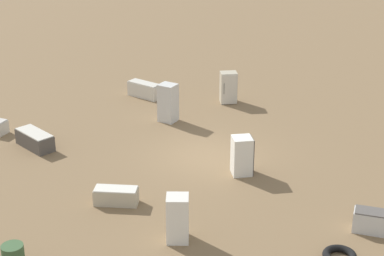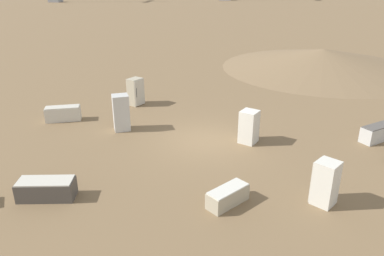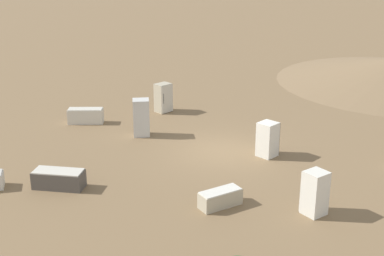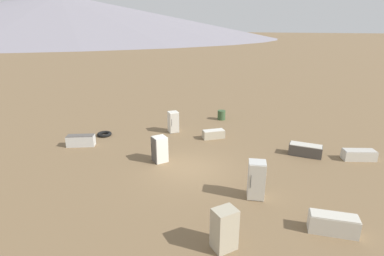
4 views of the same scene
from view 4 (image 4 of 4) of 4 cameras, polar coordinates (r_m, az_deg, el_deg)
ground_plane at (r=16.46m, az=-0.23°, el=-7.77°), size 1000.00×1000.00×0.00m
mountain_ridge_0 at (r=273.54m, az=-23.50°, el=18.97°), size 334.54×334.54×32.45m
discarded_fridge_0 at (r=20.69m, az=-20.41°, el=-2.25°), size 1.53×1.77×0.73m
discarded_fridge_1 at (r=21.90m, az=-3.57°, el=1.16°), size 0.96×0.96×1.53m
discarded_fridge_2 at (r=10.85m, az=6.15°, el=-18.56°), size 0.99×0.95×1.53m
discarded_fridge_3 at (r=13.80m, az=12.16°, el=-9.63°), size 0.94×0.95×1.75m
discarded_fridge_4 at (r=17.15m, az=-6.18°, el=-4.03°), size 0.99×0.96×1.49m
discarded_fridge_5 at (r=20.81m, az=4.11°, el=-1.17°), size 1.52×1.44×0.60m
discarded_fridge_6 at (r=19.23m, az=20.78°, el=-3.93°), size 1.01×1.96×0.69m
discarded_fridge_7 at (r=12.80m, az=25.28°, el=-16.19°), size 1.11×1.83×0.75m
discarded_fridge_8 at (r=19.94m, az=29.20°, el=-4.49°), size 1.51×1.91×0.60m
scrap_tire at (r=22.20m, az=-16.35°, el=-1.13°), size 1.02×1.02×0.22m
rusty_barrel at (r=25.11m, az=5.63°, el=2.48°), size 0.65×0.65×0.78m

